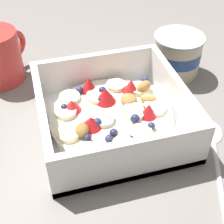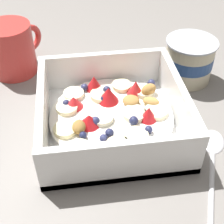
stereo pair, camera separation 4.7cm
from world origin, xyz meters
name	(u,v)px [view 1 (the left image)]	position (x,y,z in m)	size (l,w,h in m)	color
ground_plane	(114,134)	(0.00, 0.00, 0.00)	(2.40, 2.40, 0.00)	gray
fruit_bowl	(112,115)	(0.00, 0.02, 0.02)	(0.20, 0.20, 0.07)	white
spoon	(214,143)	(0.13, -0.06, 0.00)	(0.08, 0.17, 0.01)	silver
yogurt_cup	(177,55)	(0.15, 0.12, 0.04)	(0.09, 0.09, 0.07)	beige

